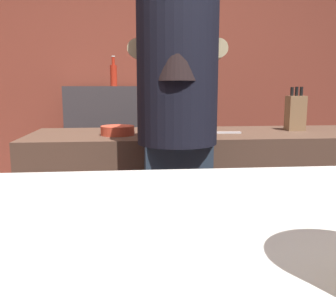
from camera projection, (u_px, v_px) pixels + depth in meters
The scene contains 11 objects.
wall_back at pixel (147, 64), 3.33m from camera, with size 5.20×0.10×2.70m, color brown.
prep_counter at pixel (218, 208), 2.12m from camera, with size 2.10×0.60×0.89m, color #50372A.
back_shelf at pixel (127, 153), 3.17m from camera, with size 0.99×0.36×1.15m, color #393537.
bartender at pixel (177, 120), 1.56m from camera, with size 0.46×0.53×1.74m.
knife_block at pixel (295, 113), 2.12m from camera, with size 0.10×0.08×0.25m.
mixing_bowl at pixel (118, 130), 1.92m from camera, with size 0.18×0.18×0.05m, color #CE4730.
chefs_knife at pixel (219, 133), 2.00m from camera, with size 0.24×0.03×0.01m, color silver.
bottle_soy at pixel (114, 74), 3.02m from camera, with size 0.06×0.06×0.25m.
bottle_vinegar at pixel (151, 74), 2.99m from camera, with size 0.07×0.07×0.26m.
bottle_olive_oil at pixel (155, 77), 3.10m from camera, with size 0.07×0.07×0.20m.
bottle_hot_sauce at pixel (170, 76), 3.09m from camera, with size 0.07×0.07×0.22m.
Camera 1 is at (-0.14, -1.22, 1.14)m, focal length 39.02 mm.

